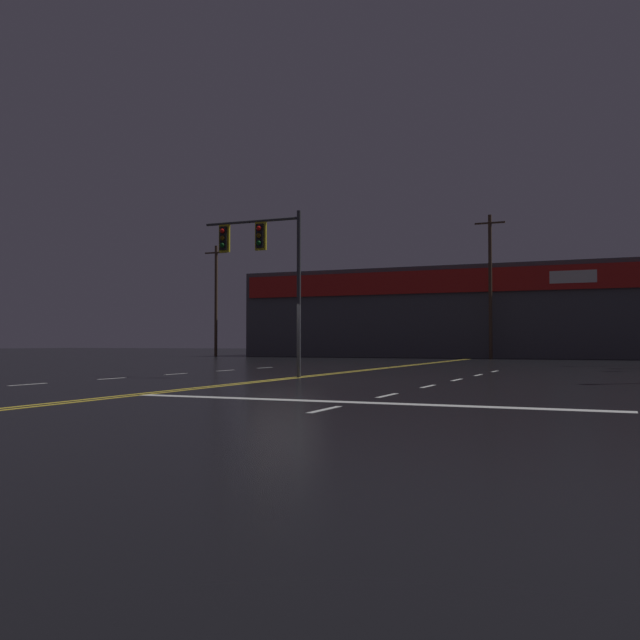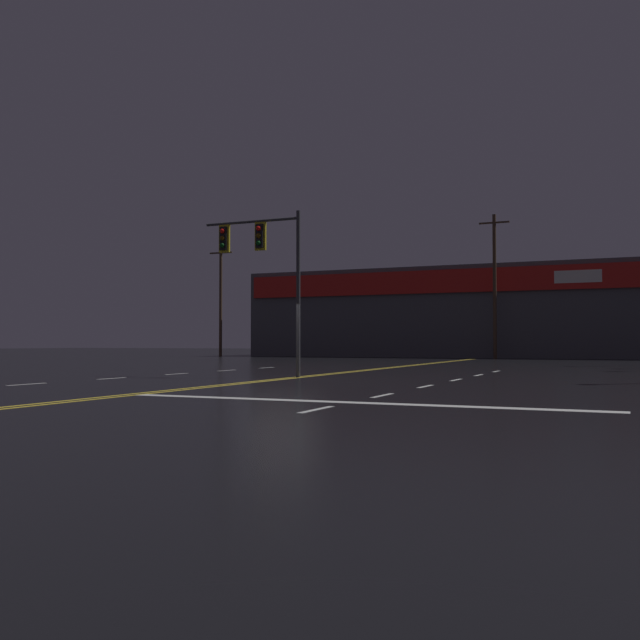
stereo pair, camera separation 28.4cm
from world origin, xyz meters
The scene contains 5 objects.
ground_plane centered at (0.00, 0.00, 0.00)m, with size 200.00×200.00×0.00m, color black.
road_markings centered at (1.05, -1.47, 0.00)m, with size 15.72×60.00×0.01m.
traffic_signal_median centered at (-1.48, 1.32, 4.32)m, with size 3.73×0.36×5.69m.
building_backdrop centered at (0.00, 38.08, 3.56)m, with size 39.37×10.23×7.10m.
utility_pole_row centered at (2.42, 31.96, 5.52)m, with size 47.71×0.26×11.70m.
Camera 2 is at (10.42, -20.51, 1.19)m, focal length 40.00 mm.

